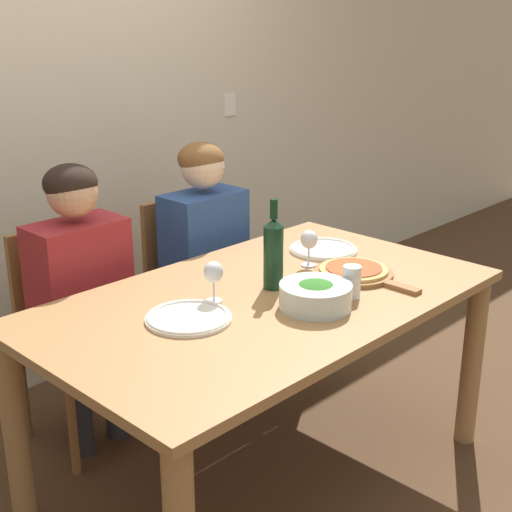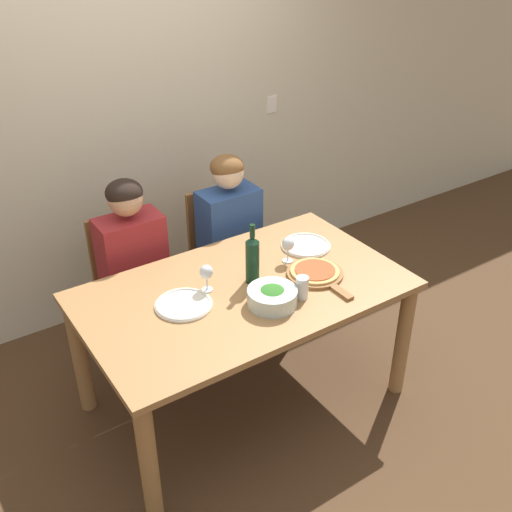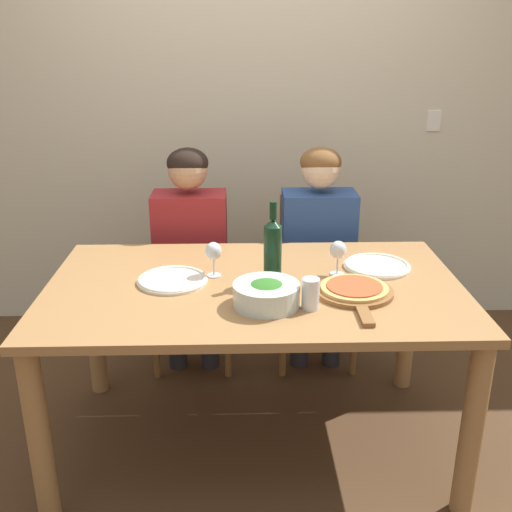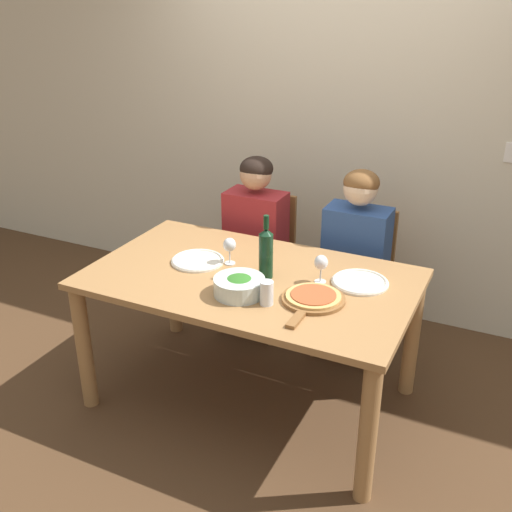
# 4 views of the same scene
# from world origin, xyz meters

# --- Properties ---
(ground_plane) EXTENTS (40.00, 40.00, 0.00)m
(ground_plane) POSITION_xyz_m (0.00, 0.00, 0.00)
(ground_plane) COLOR #4C331E
(back_wall) EXTENTS (10.00, 0.06, 2.70)m
(back_wall) POSITION_xyz_m (0.00, 1.34, 1.35)
(back_wall) COLOR beige
(back_wall) RESTS_ON ground
(dining_table) EXTENTS (1.70, 1.01, 0.78)m
(dining_table) POSITION_xyz_m (0.00, 0.00, 0.66)
(dining_table) COLOR #9E7042
(dining_table) RESTS_ON ground
(chair_left) EXTENTS (0.42, 0.42, 0.91)m
(chair_left) POSITION_xyz_m (-0.32, 0.82, 0.48)
(chair_left) COLOR brown
(chair_left) RESTS_ON ground
(chair_right) EXTENTS (0.42, 0.42, 0.91)m
(chair_right) POSITION_xyz_m (0.36, 0.82, 0.48)
(chair_right) COLOR brown
(chair_right) RESTS_ON ground
(person_woman) EXTENTS (0.47, 0.51, 1.20)m
(person_woman) POSITION_xyz_m (-0.32, 0.71, 0.72)
(person_woman) COLOR #28282D
(person_woman) RESTS_ON ground
(person_man) EXTENTS (0.47, 0.51, 1.20)m
(person_man) POSITION_xyz_m (0.36, 0.71, 0.72)
(person_man) COLOR #28282D
(person_man) RESTS_ON ground
(wine_bottle) EXTENTS (0.07, 0.07, 0.34)m
(wine_bottle) POSITION_xyz_m (0.08, 0.03, 0.92)
(wine_bottle) COLOR black
(wine_bottle) RESTS_ON dining_table
(broccoli_bowl) EXTENTS (0.25, 0.25, 0.10)m
(broccoli_bowl) POSITION_xyz_m (0.04, -0.20, 0.82)
(broccoli_bowl) COLOR silver
(broccoli_bowl) RESTS_ON dining_table
(dinner_plate_left) EXTENTS (0.29, 0.29, 0.02)m
(dinner_plate_left) POSITION_xyz_m (-0.34, 0.03, 0.79)
(dinner_plate_left) COLOR silver
(dinner_plate_left) RESTS_ON dining_table
(dinner_plate_right) EXTENTS (0.29, 0.29, 0.02)m
(dinner_plate_right) POSITION_xyz_m (0.54, 0.16, 0.79)
(dinner_plate_right) COLOR silver
(dinner_plate_right) RESTS_ON dining_table
(pizza_on_board) EXTENTS (0.31, 0.45, 0.04)m
(pizza_on_board) POSITION_xyz_m (0.39, -0.12, 0.79)
(pizza_on_board) COLOR brown
(pizza_on_board) RESTS_ON dining_table
(wine_glass_left) EXTENTS (0.07, 0.07, 0.15)m
(wine_glass_left) POSITION_xyz_m (-0.17, 0.09, 0.88)
(wine_glass_left) COLOR silver
(wine_glass_left) RESTS_ON dining_table
(wine_glass_right) EXTENTS (0.07, 0.07, 0.15)m
(wine_glass_right) POSITION_xyz_m (0.35, 0.09, 0.88)
(wine_glass_right) COLOR silver
(wine_glass_right) RESTS_ON dining_table
(water_tumbler) EXTENTS (0.07, 0.07, 0.12)m
(water_tumbler) POSITION_xyz_m (0.20, -0.24, 0.84)
(water_tumbler) COLOR silver
(water_tumbler) RESTS_ON dining_table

